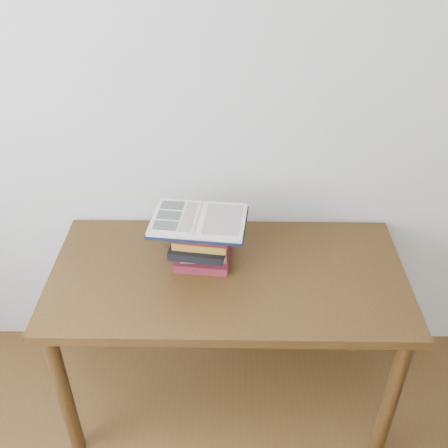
{
  "coord_description": "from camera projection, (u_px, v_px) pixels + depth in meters",
  "views": [
    {
      "loc": [
        0.1,
        -0.2,
        2.12
      ],
      "look_at": [
        0.08,
        1.41,
        0.97
      ],
      "focal_mm": 42.0,
      "sensor_mm": 36.0,
      "label": 1
    }
  ],
  "objects": [
    {
      "name": "desk",
      "position": [
        228.0,
        291.0,
        2.13
      ],
      "size": [
        1.41,
        0.71,
        0.76
      ],
      "color": "#482C12",
      "rests_on": "ground"
    },
    {
      "name": "book_stack",
      "position": [
        202.0,
        242.0,
        2.08
      ],
      "size": [
        0.26,
        0.23,
        0.19
      ],
      "color": "maroon",
      "rests_on": "desk"
    },
    {
      "name": "open_book",
      "position": [
        199.0,
        221.0,
        2.02
      ],
      "size": [
        0.39,
        0.29,
        0.03
      ],
      "rotation": [
        0.0,
        0.0,
        -0.11
      ],
      "color": "black",
      "rests_on": "book_stack"
    }
  ]
}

